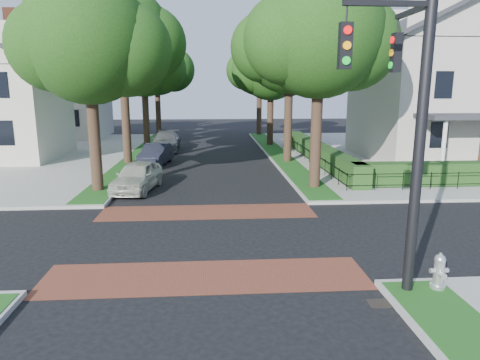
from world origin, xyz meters
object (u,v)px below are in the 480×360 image
parked_car_middle (156,154)px  parked_car_rear (166,141)px  fire_hydrant (439,272)px  parked_car_front (137,176)px  traffic_signal (410,107)px

parked_car_middle → parked_car_rear: (0.00, 6.86, 0.07)m
fire_hydrant → parked_car_front: bearing=115.8°
parked_car_middle → parked_car_rear: bearing=98.3°
parked_car_front → parked_car_rear: bearing=98.7°
traffic_signal → parked_car_front: 15.03m
traffic_signal → fire_hydrant: (1.01, -0.19, -4.11)m
parked_car_front → parked_car_rear: 14.50m
parked_car_middle → parked_car_rear: parked_car_rear is taller
parked_car_front → parked_car_middle: bearing=98.7°
traffic_signal → parked_car_front: bearing=125.8°
traffic_signal → parked_car_rear: (-8.49, 26.26, -3.91)m
traffic_signal → parked_car_middle: 21.55m
parked_car_front → fire_hydrant: parked_car_front is taller
parked_car_middle → traffic_signal: bearing=-58.0°
parked_car_front → parked_car_rear: parked_car_rear is taller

